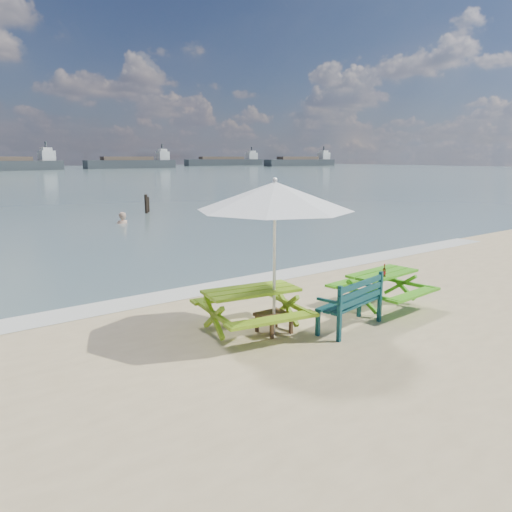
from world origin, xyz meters
TOP-DOWN VIEW (x-y plane):
  - foam_strip at (0.00, 4.60)m, footprint 22.00×0.90m
  - picnic_table_left at (-1.14, 1.68)m, footprint 1.89×2.03m
  - picnic_table_right at (1.81, 1.24)m, footprint 1.65×1.81m
  - park_bench at (0.35, 0.78)m, footprint 1.53×0.76m
  - side_table at (-0.85, 1.42)m, footprint 0.53×0.53m
  - patio_umbrella at (-0.85, 1.42)m, footprint 2.67×2.67m
  - beer_bottle at (1.53, 0.99)m, footprint 0.06×0.06m
  - swimmer at (2.80, 16.75)m, footprint 0.72×0.50m
  - mooring_pilings at (5.62, 20.05)m, footprint 0.56×0.76m
  - cargo_ships at (54.30, 122.64)m, footprint 133.61×30.41m

SIDE VIEW (x-z plane):
  - swimmer at x=2.80m, z-range -1.37..0.52m
  - foam_strip at x=0.00m, z-range 0.00..0.01m
  - side_table at x=-0.85m, z-range 0.01..0.35m
  - park_bench at x=0.35m, z-range -0.17..0.73m
  - picnic_table_right at x=1.81m, z-range -0.01..0.71m
  - picnic_table_left at x=-1.14m, z-range -0.01..0.75m
  - mooring_pilings at x=5.62m, z-range -0.24..0.97m
  - beer_bottle at x=1.53m, z-range 0.69..0.93m
  - cargo_ships at x=54.30m, z-range -1.02..3.38m
  - patio_umbrella at x=-0.85m, z-range 1.06..3.64m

